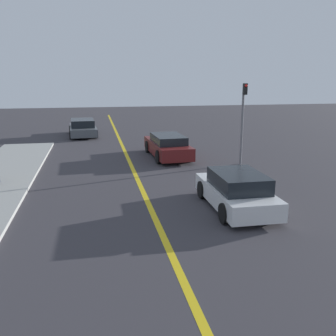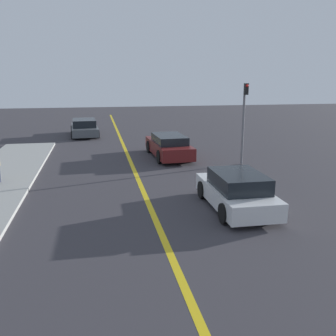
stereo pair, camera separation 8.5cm
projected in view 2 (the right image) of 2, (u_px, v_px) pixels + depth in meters
road_center_line at (141, 185)px, 15.60m from camera, size 0.20×60.00×0.01m
car_near_right_lane at (236, 191)px, 12.68m from camera, size 1.89×4.05×1.30m
car_ahead_center at (169, 146)px, 20.89m from camera, size 2.05×4.87×1.28m
car_far_distant at (84, 128)px, 28.54m from camera, size 2.23×4.80×1.27m
traffic_light at (244, 116)px, 18.71m from camera, size 0.18×0.40×4.09m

